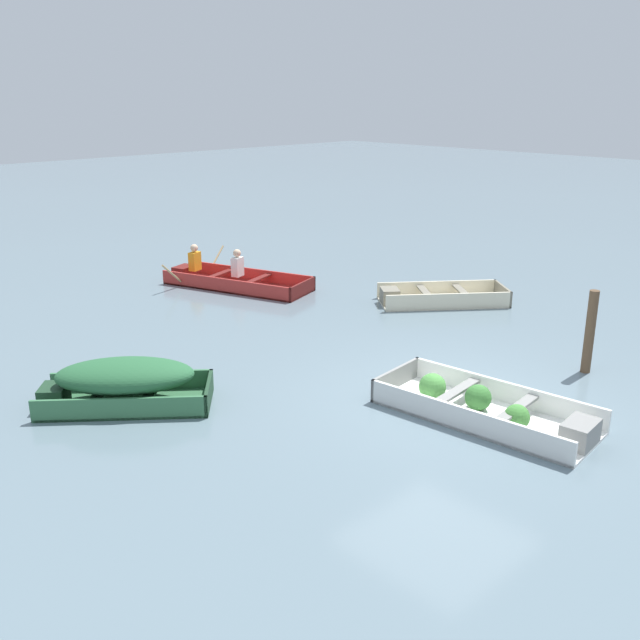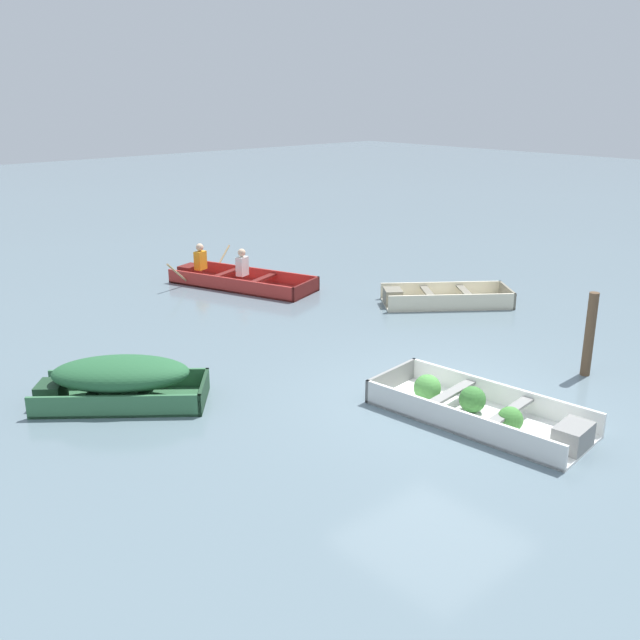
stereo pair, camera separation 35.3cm
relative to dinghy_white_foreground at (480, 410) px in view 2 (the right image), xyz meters
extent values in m
plane|color=slate|center=(0.16, 0.82, -0.15)|extent=(80.00, 80.00, 0.00)
cube|color=white|center=(0.00, 0.03, -0.13)|extent=(1.53, 3.15, 0.04)
cube|color=white|center=(0.58, 0.09, 0.02)|extent=(0.36, 3.03, 0.35)
cube|color=white|center=(-0.58, -0.04, 0.02)|extent=(0.36, 3.03, 0.35)
cube|color=gray|center=(-0.15, 1.51, 0.02)|extent=(1.22, 0.18, 0.35)
cube|color=gray|center=(0.14, -1.31, 0.04)|extent=(0.58, 0.41, 0.32)
cube|color=gray|center=(0.05, -0.43, 0.11)|extent=(1.13, 0.28, 0.04)
cube|color=gray|center=(-0.05, 0.48, 0.11)|extent=(1.13, 0.28, 0.04)
sphere|color=#428438|center=(-0.07, -0.52, 0.06)|extent=(0.35, 0.35, 0.35)
sphere|color=#387533|center=(0.07, 0.18, 0.08)|extent=(0.38, 0.38, 0.38)
sphere|color=#4C9342|center=(-0.11, 0.85, 0.09)|extent=(0.40, 0.40, 0.40)
cube|color=beige|center=(4.14, 3.84, -0.13)|extent=(2.76, 2.49, 0.04)
cube|color=beige|center=(3.83, 3.44, 0.02)|extent=(2.13, 1.70, 0.35)
cube|color=beige|center=(4.46, 4.23, 0.02)|extent=(2.13, 1.70, 0.35)
cube|color=gray|center=(5.17, 3.02, 0.02)|extent=(0.70, 0.87, 0.35)
cube|color=gray|center=(3.24, 4.55, 0.04)|extent=(0.58, 0.60, 0.32)
cube|color=gray|center=(3.83, 4.09, 0.11)|extent=(0.72, 0.86, 0.04)
cube|color=gray|center=(4.46, 3.59, 0.11)|extent=(0.72, 0.86, 0.04)
cube|color=#387047|center=(-3.39, 3.85, -0.13)|extent=(2.51, 2.35, 0.04)
cube|color=#387047|center=(-3.71, 3.47, 0.01)|extent=(1.88, 1.60, 0.33)
cube|color=#387047|center=(-3.07, 4.22, 0.01)|extent=(1.88, 1.60, 0.33)
cube|color=#1E3D27|center=(-2.49, 3.09, 0.01)|extent=(0.70, 0.82, 0.33)
cube|color=#1E3D27|center=(-4.17, 4.51, 0.03)|extent=(0.57, 0.59, 0.30)
cube|color=#1E3D27|center=(-3.66, 4.08, 0.09)|extent=(0.72, 0.82, 0.04)
cube|color=#1E3D27|center=(-3.11, 3.62, 0.09)|extent=(0.72, 0.82, 0.04)
ellipsoid|color=#286038|center=(-3.39, 3.85, 0.31)|extent=(2.15, 2.03, 0.46)
cube|color=#AD2D28|center=(1.77, 7.92, -0.13)|extent=(2.20, 3.65, 0.04)
cube|color=#AD2D28|center=(1.26, 7.74, 0.01)|extent=(1.16, 3.29, 0.33)
cube|color=#AD2D28|center=(2.29, 8.09, 0.01)|extent=(1.16, 3.29, 0.33)
cube|color=maroon|center=(2.32, 6.30, 0.01)|extent=(1.10, 0.41, 0.33)
cube|color=maroon|center=(1.28, 9.39, 0.03)|extent=(0.60, 0.51, 0.30)
cube|color=maroon|center=(1.61, 8.41, 0.10)|extent=(1.04, 0.49, 0.04)
cube|color=maroon|center=(1.94, 7.43, 0.10)|extent=(1.04, 0.49, 0.04)
cube|color=white|center=(1.77, 7.92, 0.34)|extent=(0.32, 0.26, 0.44)
sphere|color=beige|center=(1.77, 7.92, 0.66)|extent=(0.18, 0.18, 0.18)
cube|color=orange|center=(1.39, 9.06, 0.34)|extent=(0.32, 0.26, 0.44)
sphere|color=beige|center=(1.39, 9.06, 0.66)|extent=(0.18, 0.18, 0.18)
cylinder|color=tan|center=(0.56, 8.78, 0.23)|extent=(0.62, 0.25, 0.55)
cylinder|color=tan|center=(2.21, 9.34, 0.23)|extent=(0.62, 0.25, 0.55)
cylinder|color=brown|center=(2.62, -0.16, 0.53)|extent=(0.15, 0.15, 1.37)
camera|label=1|loc=(-7.93, -4.91, 4.21)|focal=40.00mm
camera|label=2|loc=(-7.68, -5.15, 4.21)|focal=40.00mm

